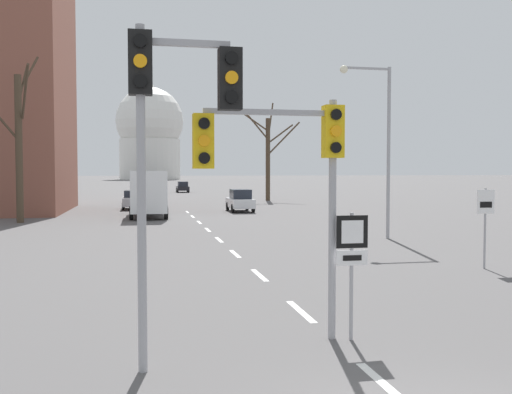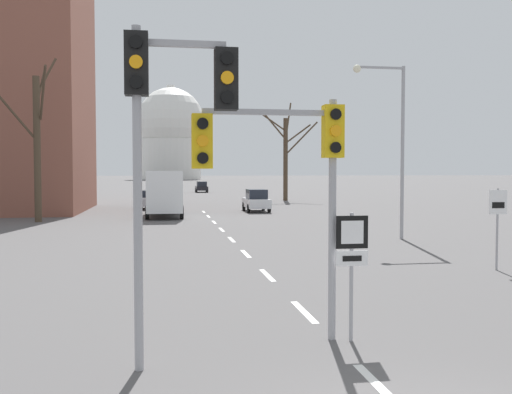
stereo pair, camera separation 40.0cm
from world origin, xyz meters
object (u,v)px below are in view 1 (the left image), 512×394
Objects in this scene: traffic_signal_centre_tall at (287,158)px; speed_limit_sign at (485,214)px; sedan_near_right at (240,201)px; sedan_mid_centre at (183,187)px; street_lamp_right at (379,132)px; sedan_far_right at (146,195)px; traffic_signal_near_left at (172,111)px; sedan_near_left at (148,187)px; delivery_truck at (148,192)px; sedan_far_left at (133,200)px; route_sign_post at (352,254)px.

traffic_signal_centre_tall is 10.40m from speed_limit_sign.
sedan_near_right is 0.98× the size of sedan_mid_centre.
street_lamp_right is 1.85× the size of sedan_far_right.
speed_limit_sign is at bearing -86.04° from sedan_mid_centre.
sedan_near_right is (7.01, 34.29, -3.18)m from traffic_signal_near_left.
street_lamp_right reaches higher than traffic_signal_centre_tall.
street_lamp_right reaches higher than traffic_signal_near_left.
sedan_near_left is at bearing 91.23° from traffic_signal_centre_tall.
sedan_near_left is at bearing 99.35° from street_lamp_right.
traffic_signal_near_left reaches higher than traffic_signal_centre_tall.
sedan_far_right is 0.59× the size of delivery_truck.
sedan_near_left is (0.55, 74.51, -3.21)m from traffic_signal_near_left.
sedan_near_left is (-1.58, 73.41, -2.53)m from traffic_signal_centre_tall.
traffic_signal_near_left is 1.34× the size of sedan_near_left.
delivery_truck reaches higher than sedan_far_left.
speed_limit_sign reaches higher than sedan_near_right.
route_sign_post is at bearing -137.21° from speed_limit_sign.
traffic_signal_near_left is 0.74× the size of delivery_truck.
speed_limit_sign is (6.96, 6.44, 0.15)m from route_sign_post.
sedan_near_left is (-2.76, 73.58, -0.77)m from route_sign_post.
traffic_signal_near_left is 0.68× the size of street_lamp_right.
street_lamp_right is at bearing 56.77° from traffic_signal_near_left.
traffic_signal_centre_tall reaches higher than sedan_near_right.
delivery_truck is at bearing -151.58° from sedan_near_right.
delivery_truck is at bearing 113.94° from speed_limit_sign.
traffic_signal_centre_tall is 0.83× the size of traffic_signal_near_left.
delivery_truck is at bearing 96.37° from route_sign_post.
street_lamp_right is 60.25m from sedan_mid_centre.
sedan_mid_centre is 45.41m from delivery_truck.
street_lamp_right reaches higher than sedan_near_left.
sedan_far_left is at bearing 109.93° from speed_limit_sign.
sedan_far_right is (-3.34, 46.82, -0.81)m from route_sign_post.
sedan_far_right is (-2.15, 46.65, -2.56)m from traffic_signal_centre_tall.
traffic_signal_near_left is (-2.12, -1.11, 0.68)m from traffic_signal_centre_tall.
sedan_mid_centre is (-4.69, 59.93, -4.11)m from street_lamp_right.
sedan_far_right is (-0.58, -26.76, -0.04)m from sedan_near_left.
traffic_signal_near_left is 1.29× the size of sedan_near_right.
route_sign_post is 9.49m from speed_limit_sign.
sedan_far_right is (-10.27, 32.12, -4.10)m from street_lamp_right.
route_sign_post is 0.55× the size of sedan_far_right.
sedan_far_right is at bearing 107.74° from street_lamp_right.
speed_limit_sign is at bearing -75.69° from sedan_far_right.
speed_limit_sign is 0.36× the size of delivery_truck.
route_sign_post reaches higher than sedan_near_right.
delivery_truck reaches higher than sedan_near_left.
delivery_truck is (1.10, -8.22, 0.92)m from sedan_far_left.
delivery_truck reaches higher than sedan_mid_centre.
sedan_mid_centre is at bearing 87.36° from traffic_signal_centre_tall.
traffic_signal_near_left is at bearing -123.23° from street_lamp_right.
speed_limit_sign is at bearing 42.79° from route_sign_post.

